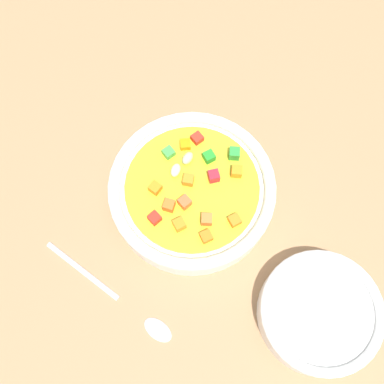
# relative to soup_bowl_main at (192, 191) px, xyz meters

# --- Properties ---
(ground_plane) EXTENTS (1.40, 1.40, 0.02)m
(ground_plane) POSITION_rel_soup_bowl_main_xyz_m (-0.00, -0.00, -0.04)
(ground_plane) COLOR #9E754F
(soup_bowl_main) EXTENTS (0.20, 0.20, 0.05)m
(soup_bowl_main) POSITION_rel_soup_bowl_main_xyz_m (0.00, 0.00, 0.00)
(soup_bowl_main) COLOR white
(soup_bowl_main) RESTS_ON ground_plane
(spoon) EXTENTS (0.18, 0.08, 0.01)m
(spoon) POSITION_rel_soup_bowl_main_xyz_m (0.07, -0.14, -0.02)
(spoon) COLOR silver
(spoon) RESTS_ON ground_plane
(side_bowl_small) EXTENTS (0.14, 0.14, 0.04)m
(side_bowl_small) POSITION_rel_soup_bowl_main_xyz_m (0.20, 0.04, -0.00)
(side_bowl_small) COLOR white
(side_bowl_small) RESTS_ON ground_plane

